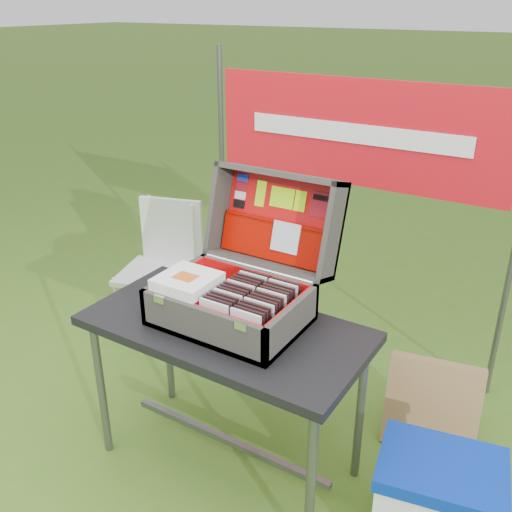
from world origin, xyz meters
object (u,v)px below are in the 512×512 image
Objects in this scene: suitcase at (238,257)px; table at (227,397)px; cooler at (436,504)px; chair at (154,275)px; cardboard_box at (432,406)px.

table is at bearing -95.26° from suitcase.
chair is at bearing 151.98° from cooler.
table is at bearing -151.63° from cardboard_box.
cardboard_box reaches higher than cooler.
suitcase is 1.26m from chair.
table reaches higher than cardboard_box.
table is at bearing 173.16° from cooler.
chair is (-0.97, 0.65, 0.06)m from table.
cooler is (0.91, 0.06, -0.16)m from table.
suitcase is 1.29× the size of cooler.
suitcase is 1.20m from cooler.
cooler is 1.03× the size of cardboard_box.
suitcase reaches higher than cardboard_box.
suitcase is at bearing -46.43° from chair.
table is at bearing -50.46° from chair.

